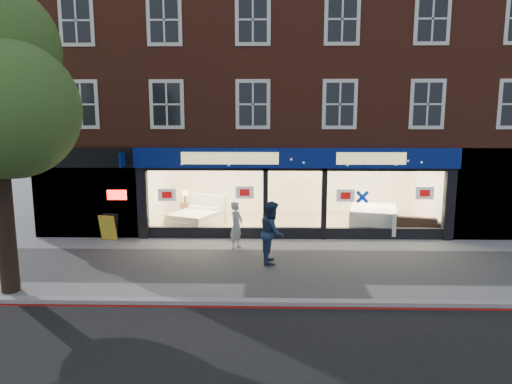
{
  "coord_description": "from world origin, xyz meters",
  "views": [
    {
      "loc": [
        -1.03,
        -13.07,
        4.36
      ],
      "look_at": [
        -1.38,
        2.5,
        1.8
      ],
      "focal_mm": 32.0,
      "sensor_mm": 36.0,
      "label": 1
    }
  ],
  "objects_px": {
    "display_bed": "(196,218)",
    "sofa": "(414,223)",
    "mattress_stack": "(373,218)",
    "a_board": "(109,227)",
    "pedestrian_grey": "(236,226)",
    "pedestrian_blue": "(272,232)"
  },
  "relations": [
    {
      "from": "sofa",
      "to": "pedestrian_blue",
      "type": "height_order",
      "value": "pedestrian_blue"
    },
    {
      "from": "display_bed",
      "to": "sofa",
      "type": "relative_size",
      "value": 1.23
    },
    {
      "from": "display_bed",
      "to": "pedestrian_blue",
      "type": "height_order",
      "value": "pedestrian_blue"
    },
    {
      "from": "mattress_stack",
      "to": "pedestrian_blue",
      "type": "distance_m",
      "value": 5.59
    },
    {
      "from": "display_bed",
      "to": "pedestrian_grey",
      "type": "xyz_separation_m",
      "value": [
        1.78,
        -2.83,
        0.38
      ]
    },
    {
      "from": "mattress_stack",
      "to": "pedestrian_grey",
      "type": "xyz_separation_m",
      "value": [
        -5.12,
        -2.49,
        0.28
      ]
    },
    {
      "from": "display_bed",
      "to": "sofa",
      "type": "distance_m",
      "value": 8.42
    },
    {
      "from": "a_board",
      "to": "pedestrian_grey",
      "type": "xyz_separation_m",
      "value": [
        4.65,
        -1.0,
        0.33
      ]
    },
    {
      "from": "pedestrian_blue",
      "to": "mattress_stack",
      "type": "bearing_deg",
      "value": -43.57
    },
    {
      "from": "display_bed",
      "to": "pedestrian_grey",
      "type": "bearing_deg",
      "value": -33.24
    },
    {
      "from": "mattress_stack",
      "to": "sofa",
      "type": "height_order",
      "value": "mattress_stack"
    },
    {
      "from": "a_board",
      "to": "pedestrian_blue",
      "type": "bearing_deg",
      "value": -11.7
    },
    {
      "from": "pedestrian_blue",
      "to": "sofa",
      "type": "bearing_deg",
      "value": -54.71
    },
    {
      "from": "mattress_stack",
      "to": "pedestrian_grey",
      "type": "bearing_deg",
      "value": -154.03
    },
    {
      "from": "sofa",
      "to": "pedestrian_blue",
      "type": "xyz_separation_m",
      "value": [
        -5.45,
        -3.64,
        0.55
      ]
    },
    {
      "from": "sofa",
      "to": "a_board",
      "type": "relative_size",
      "value": 2.16
    },
    {
      "from": "mattress_stack",
      "to": "sofa",
      "type": "xyz_separation_m",
      "value": [
        1.5,
        -0.29,
        -0.12
      ]
    },
    {
      "from": "sofa",
      "to": "pedestrian_grey",
      "type": "relative_size",
      "value": 1.28
    },
    {
      "from": "display_bed",
      "to": "pedestrian_grey",
      "type": "distance_m",
      "value": 3.36
    },
    {
      "from": "mattress_stack",
      "to": "a_board",
      "type": "relative_size",
      "value": 2.63
    },
    {
      "from": "sofa",
      "to": "a_board",
      "type": "xyz_separation_m",
      "value": [
        -11.26,
        -1.2,
        0.07
      ]
    },
    {
      "from": "a_board",
      "to": "display_bed",
      "type": "bearing_deg",
      "value": 43.52
    }
  ]
}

